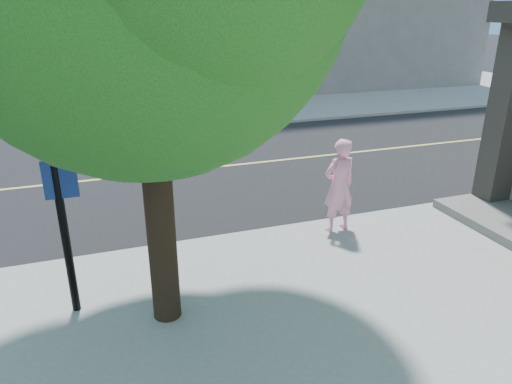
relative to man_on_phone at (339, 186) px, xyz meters
name	(u,v)px	position (x,y,z in m)	size (l,w,h in m)	color
ground	(26,270)	(-5.78, 0.54, -1.06)	(140.00, 140.00, 0.00)	black
road_ew	(43,186)	(-5.78, 5.04, -1.06)	(140.00, 9.00, 0.01)	black
sidewalk_ne	(281,77)	(7.72, 22.04, -1.00)	(29.00, 25.00, 0.12)	gray
man_on_phone	(339,186)	(0.00, 0.00, 0.00)	(0.69, 0.45, 1.88)	pink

